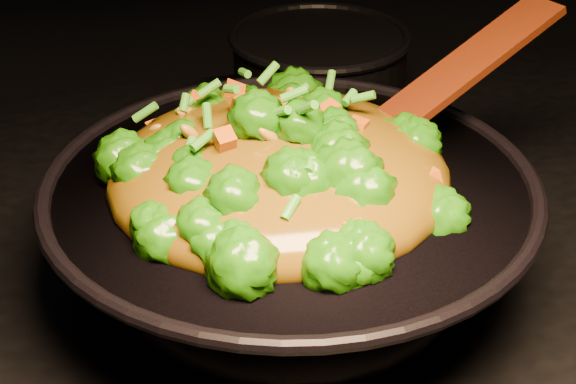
{
  "coord_description": "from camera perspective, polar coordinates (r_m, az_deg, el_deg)",
  "views": [
    {
      "loc": [
        -0.24,
        -0.67,
        1.4
      ],
      "look_at": [
        -0.09,
        -0.04,
        1.0
      ],
      "focal_mm": 55.0,
      "sensor_mm": 36.0,
      "label": 1
    }
  ],
  "objects": [
    {
      "name": "wok",
      "position": [
        0.78,
        0.17,
        -3.06
      ],
      "size": [
        0.47,
        0.47,
        0.12
      ],
      "primitive_type": null,
      "rotation": [
        0.0,
        0.0,
        0.15
      ],
      "color": "black",
      "rests_on": "stovetop"
    },
    {
      "name": "stir_fry",
      "position": [
        0.73,
        -0.6,
        4.14
      ],
      "size": [
        0.37,
        0.37,
        0.1
      ],
      "primitive_type": null,
      "rotation": [
        0.0,
        0.0,
        -0.33
      ],
      "color": "#216E07",
      "rests_on": "wok"
    },
    {
      "name": "spatula",
      "position": [
        0.81,
        9.35,
        6.45
      ],
      "size": [
        0.28,
        0.14,
        0.12
      ],
      "primitive_type": "cube",
      "rotation": [
        0.0,
        -0.38,
        0.36
      ],
      "color": "#3A1704",
      "rests_on": "wok"
    },
    {
      "name": "back_pot",
      "position": [
        1.09,
        2.04,
        7.36
      ],
      "size": [
        0.27,
        0.27,
        0.12
      ],
      "primitive_type": "cylinder",
      "rotation": [
        0.0,
        0.0,
        0.41
      ],
      "color": "black",
      "rests_on": "stovetop"
    }
  ]
}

